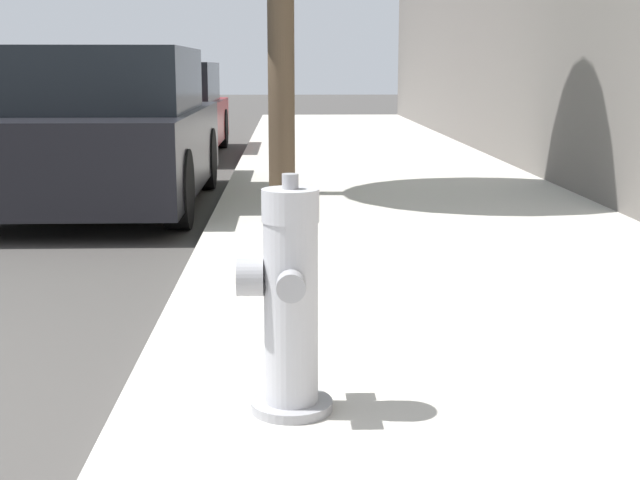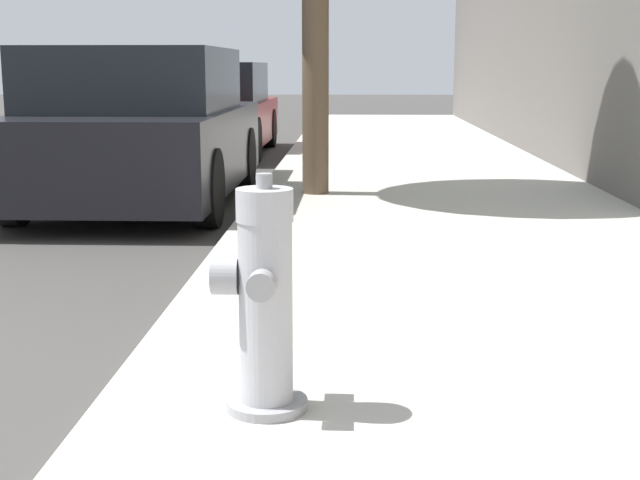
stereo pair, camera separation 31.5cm
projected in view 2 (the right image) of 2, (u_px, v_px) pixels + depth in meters
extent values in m
cube|color=beige|center=(583.00, 461.00, 2.92)|extent=(3.42, 40.00, 0.12)
cylinder|color=#97979C|center=(267.00, 404.00, 3.20)|extent=(0.29, 0.29, 0.04)
cylinder|color=#B2B2B7|center=(266.00, 312.00, 3.14)|extent=(0.19, 0.19, 0.65)
cylinder|color=#B2B2B7|center=(265.00, 205.00, 3.06)|extent=(0.20, 0.20, 0.11)
cylinder|color=#97979C|center=(264.00, 181.00, 3.05)|extent=(0.06, 0.06, 0.05)
cylinder|color=#97979C|center=(261.00, 285.00, 2.98)|extent=(0.10, 0.08, 0.10)
cylinder|color=#97979C|center=(269.00, 268.00, 3.24)|extent=(0.10, 0.08, 0.10)
cylinder|color=#97979C|center=(225.00, 276.00, 3.12)|extent=(0.09, 0.13, 0.13)
cube|color=black|center=(143.00, 148.00, 8.61)|extent=(1.82, 3.97, 0.74)
cube|color=black|center=(136.00, 79.00, 8.33)|extent=(1.68, 2.19, 0.58)
cylinder|color=black|center=(95.00, 157.00, 9.89)|extent=(0.20, 0.67, 0.67)
cylinder|color=black|center=(244.00, 158.00, 9.83)|extent=(0.20, 0.67, 0.67)
cylinder|color=black|center=(11.00, 187.00, 7.48)|extent=(0.20, 0.67, 0.67)
cylinder|color=black|center=(208.00, 188.00, 7.41)|extent=(0.20, 0.67, 0.67)
cube|color=maroon|center=(212.00, 122.00, 13.61)|extent=(1.68, 3.89, 0.63)
cube|color=black|center=(210.00, 82.00, 13.34)|extent=(1.55, 2.14, 0.58)
cylinder|color=black|center=(178.00, 128.00, 14.86)|extent=(0.20, 0.63, 0.63)
cylinder|color=black|center=(269.00, 128.00, 14.80)|extent=(0.20, 0.63, 0.63)
cylinder|color=black|center=(145.00, 140.00, 12.49)|extent=(0.20, 0.63, 0.63)
cylinder|color=black|center=(253.00, 140.00, 12.43)|extent=(0.20, 0.63, 0.63)
cylinder|color=brown|center=(315.00, 33.00, 8.36)|extent=(0.25, 0.25, 3.04)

